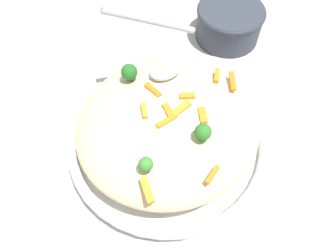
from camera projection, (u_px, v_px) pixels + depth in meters
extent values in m
plane|color=beige|center=(168.00, 145.00, 0.59)|extent=(2.40, 2.40, 0.00)
cylinder|color=silver|center=(168.00, 142.00, 0.58)|extent=(0.33, 0.33, 0.02)
torus|color=silver|center=(168.00, 137.00, 0.56)|extent=(0.36, 0.36, 0.02)
torus|color=black|center=(168.00, 136.00, 0.56)|extent=(0.35, 0.35, 0.00)
ellipsoid|color=beige|center=(168.00, 124.00, 0.53)|extent=(0.31, 0.29, 0.08)
cube|color=orange|center=(155.00, 89.00, 0.52)|extent=(0.02, 0.04, 0.01)
cube|color=orange|center=(181.00, 109.00, 0.49)|extent=(0.04, 0.02, 0.01)
cube|color=orange|center=(167.00, 121.00, 0.48)|extent=(0.04, 0.01, 0.01)
cube|color=orange|center=(203.00, 115.00, 0.49)|extent=(0.02, 0.03, 0.01)
cube|color=orange|center=(147.00, 190.00, 0.43)|extent=(0.02, 0.04, 0.01)
cube|color=orange|center=(168.00, 110.00, 0.49)|extent=(0.01, 0.03, 0.01)
cube|color=orange|center=(217.00, 76.00, 0.54)|extent=(0.02, 0.03, 0.01)
cube|color=orange|center=(234.00, 82.00, 0.53)|extent=(0.03, 0.04, 0.01)
cube|color=orange|center=(213.00, 175.00, 0.44)|extent=(0.03, 0.02, 0.01)
cube|color=orange|center=(187.00, 96.00, 0.51)|extent=(0.03, 0.02, 0.01)
cube|color=orange|center=(144.00, 111.00, 0.49)|extent=(0.02, 0.03, 0.01)
cylinder|color=#296820|center=(202.00, 137.00, 0.47)|extent=(0.01, 0.01, 0.01)
sphere|color=#2D7A28|center=(203.00, 132.00, 0.46)|extent=(0.03, 0.03, 0.03)
cylinder|color=#205B1C|center=(130.00, 77.00, 0.54)|extent=(0.01, 0.01, 0.01)
sphere|color=#236B23|center=(129.00, 72.00, 0.52)|extent=(0.03, 0.03, 0.03)
cylinder|color=#377928|center=(146.00, 168.00, 0.45)|extent=(0.01, 0.01, 0.01)
sphere|color=#3D8E33|center=(146.00, 164.00, 0.44)|extent=(0.02, 0.02, 0.02)
ellipsoid|color=#B7B7BC|center=(165.00, 71.00, 0.53)|extent=(0.06, 0.04, 0.02)
cylinder|color=#B7B7BC|center=(151.00, 21.00, 0.54)|extent=(0.16, 0.05, 0.09)
cylinder|color=#333842|center=(229.00, 23.00, 0.71)|extent=(0.14, 0.14, 0.08)
torus|color=#333842|center=(231.00, 11.00, 0.68)|extent=(0.15, 0.15, 0.01)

